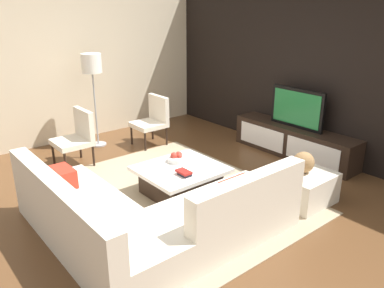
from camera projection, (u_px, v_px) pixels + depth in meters
ground_plane at (180, 198)px, 5.09m from camera, size 14.00×14.00×0.00m
feature_wall_back at (312, 70)px, 6.23m from camera, size 6.40×0.12×2.80m
side_wall_left at (79, 62)px, 7.06m from camera, size 0.12×5.20×2.80m
area_rug at (175, 195)px, 5.16m from camera, size 3.35×2.59×0.01m
media_console at (294, 142)px, 6.44m from camera, size 2.19×0.47×0.50m
television at (297, 108)px, 6.25m from camera, size 0.97×0.06×0.64m
sectional_couch at (145, 217)px, 4.11m from camera, size 2.36×2.39×0.80m
coffee_table at (181, 180)px, 5.16m from camera, size 0.95×1.05×0.38m
accent_chair_near at (77, 135)px, 6.03m from camera, size 0.56×0.53×0.87m
floor_lamp at (92, 69)px, 6.55m from camera, size 0.33×0.33×1.62m
ottoman at (301, 186)px, 4.98m from camera, size 0.70×0.70×0.40m
fruit_bowl at (178, 158)px, 5.27m from camera, size 0.28×0.28×0.14m
accent_chair_far at (153, 118)px, 6.92m from camera, size 0.53×0.53×0.87m
decorative_ball at (304, 162)px, 4.86m from camera, size 0.27×0.27×0.27m
book_stack at (184, 173)px, 4.85m from camera, size 0.21×0.12×0.06m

